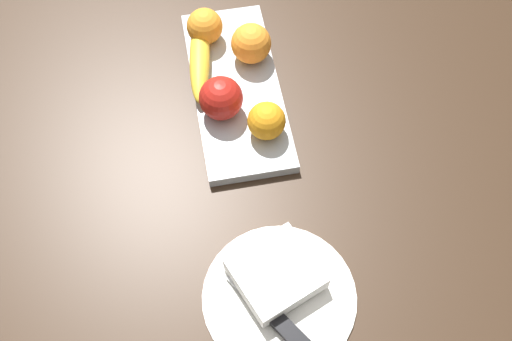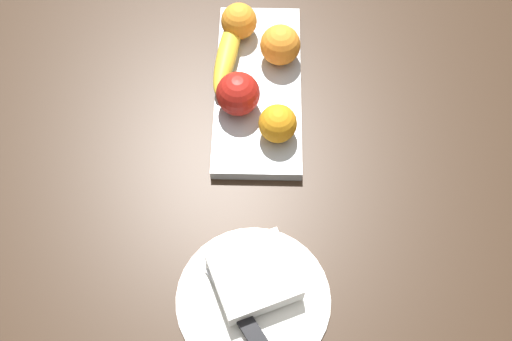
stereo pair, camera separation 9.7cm
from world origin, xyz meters
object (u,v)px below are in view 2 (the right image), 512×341
at_px(orange_center, 278,124).
at_px(knife, 253,333).
at_px(banana, 228,50).
at_px(orange_near_apple, 280,45).
at_px(folded_napkin, 254,276).
at_px(dinner_plate, 253,299).
at_px(fruit_tray, 258,88).
at_px(orange_near_banana, 239,21).
at_px(apple, 238,93).

height_order(orange_center, knife, orange_center).
xyz_separation_m(banana, orange_near_apple, (-0.00, -0.09, 0.02)).
xyz_separation_m(orange_near_apple, folded_napkin, (-0.41, 0.04, -0.03)).
distance_m(dinner_plate, knife, 0.05).
height_order(fruit_tray, orange_near_apple, orange_near_apple).
height_order(orange_near_apple, orange_center, orange_near_apple).
bearing_deg(dinner_plate, orange_near_apple, -4.82).
height_order(fruit_tray, dinner_plate, fruit_tray).
height_order(banana, orange_center, orange_center).
relative_size(banana, knife, 1.22).
xyz_separation_m(orange_center, dinner_plate, (-0.28, 0.03, -0.05)).
xyz_separation_m(fruit_tray, banana, (0.06, 0.06, 0.03)).
xyz_separation_m(banana, folded_napkin, (-0.42, -0.06, -0.01)).
bearing_deg(dinner_plate, folded_napkin, -0.00).
height_order(dinner_plate, folded_napkin, folded_napkin).
xyz_separation_m(orange_near_banana, orange_center, (-0.22, -0.07, -0.00)).
height_order(orange_near_banana, dinner_plate, orange_near_banana).
bearing_deg(apple, banana, 11.56).
bearing_deg(dinner_plate, apple, 5.61).
relative_size(orange_near_apple, folded_napkin, 0.61).
distance_m(fruit_tray, orange_near_banana, 0.13).
distance_m(banana, orange_near_apple, 0.09).
bearing_deg(banana, orange_center, 36.87).
height_order(banana, orange_near_apple, orange_near_apple).
bearing_deg(apple, orange_near_apple, -33.39).
distance_m(banana, folded_napkin, 0.42).
xyz_separation_m(banana, knife, (-0.50, -0.06, -0.02)).
bearing_deg(apple, orange_near_banana, 1.46).
xyz_separation_m(orange_center, folded_napkin, (-0.25, 0.03, -0.03)).
bearing_deg(orange_near_apple, dinner_plate, 175.18).
distance_m(orange_near_apple, knife, 0.50).
bearing_deg(fruit_tray, knife, -179.97).
distance_m(orange_near_banana, dinner_plate, 0.50).
distance_m(fruit_tray, dinner_plate, 0.38).
relative_size(apple, banana, 0.38).
xyz_separation_m(orange_near_banana, dinner_plate, (-0.50, -0.04, -0.05)).
distance_m(apple, orange_near_apple, 0.13).
bearing_deg(orange_center, folded_napkin, 172.38).
relative_size(banana, folded_napkin, 1.70).
bearing_deg(orange_center, apple, 49.69).
distance_m(fruit_tray, apple, 0.07).
bearing_deg(banana, orange_near_banana, 170.88).
bearing_deg(orange_center, banana, 28.35).
bearing_deg(fruit_tray, orange_near_apple, -32.17).
height_order(fruit_tray, banana, banana).
distance_m(banana, orange_near_banana, 0.06).
relative_size(folded_napkin, knife, 0.72).
distance_m(fruit_tray, knife, 0.44).
bearing_deg(orange_near_apple, apple, 146.61).
relative_size(fruit_tray, knife, 2.23).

